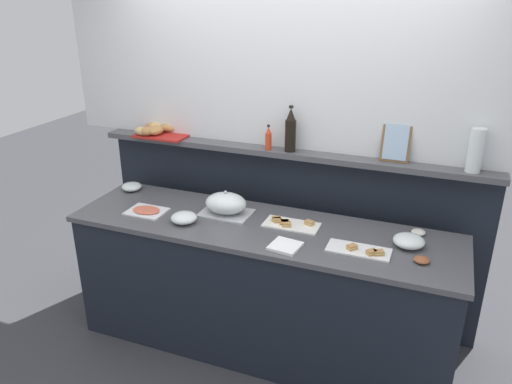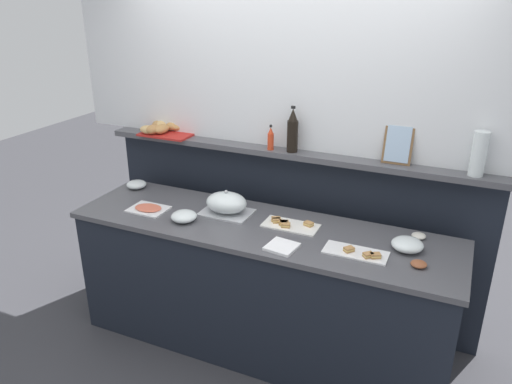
# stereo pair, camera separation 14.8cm
# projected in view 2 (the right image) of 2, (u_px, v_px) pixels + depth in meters

# --- Properties ---
(ground_plane) EXTENTS (12.00, 12.00, 0.00)m
(ground_plane) POSITION_uv_depth(u_px,v_px,m) (289.00, 299.00, 4.06)
(ground_plane) COLOR #38383D
(buffet_counter) EXTENTS (2.54, 0.70, 0.94)m
(buffet_counter) POSITION_uv_depth(u_px,v_px,m) (260.00, 287.00, 3.37)
(buffet_counter) COLOR black
(buffet_counter) RESTS_ON ground_plane
(back_ledge_unit) EXTENTS (2.84, 0.22, 1.32)m
(back_ledge_unit) POSITION_uv_depth(u_px,v_px,m) (288.00, 227.00, 3.73)
(back_ledge_unit) COLOR black
(back_ledge_unit) RESTS_ON ground_plane
(upper_wall_panel) EXTENTS (3.44, 0.08, 1.28)m
(upper_wall_panel) POSITION_uv_depth(u_px,v_px,m) (294.00, 53.00, 3.27)
(upper_wall_panel) COLOR silver
(upper_wall_panel) RESTS_ON back_ledge_unit
(sandwich_platter_rear) EXTENTS (0.37, 0.16, 0.04)m
(sandwich_platter_rear) POSITION_uv_depth(u_px,v_px,m) (358.00, 253.00, 2.86)
(sandwich_platter_rear) COLOR white
(sandwich_platter_rear) RESTS_ON buffet_counter
(sandwich_platter_side) EXTENTS (0.36, 0.17, 0.04)m
(sandwich_platter_side) POSITION_uv_depth(u_px,v_px,m) (289.00, 224.00, 3.19)
(sandwich_platter_side) COLOR white
(sandwich_platter_side) RESTS_ON buffet_counter
(cold_cuts_platter) EXTENTS (0.26, 0.20, 0.02)m
(cold_cuts_platter) POSITION_uv_depth(u_px,v_px,m) (148.00, 209.00, 3.43)
(cold_cuts_platter) COLOR white
(cold_cuts_platter) RESTS_ON buffet_counter
(serving_cloche) EXTENTS (0.34, 0.24, 0.17)m
(serving_cloche) POSITION_uv_depth(u_px,v_px,m) (226.00, 203.00, 3.35)
(serving_cloche) COLOR #B7BABF
(serving_cloche) RESTS_ON buffet_counter
(glass_bowl_large) EXTENTS (0.15, 0.15, 0.06)m
(glass_bowl_large) POSITION_uv_depth(u_px,v_px,m) (136.00, 185.00, 3.79)
(glass_bowl_large) COLOR silver
(glass_bowl_large) RESTS_ON buffet_counter
(glass_bowl_medium) EXTENTS (0.17, 0.17, 0.07)m
(glass_bowl_medium) POSITION_uv_depth(u_px,v_px,m) (184.00, 217.00, 3.26)
(glass_bowl_medium) COLOR silver
(glass_bowl_medium) RESTS_ON buffet_counter
(glass_bowl_small) EXTENTS (0.19, 0.19, 0.07)m
(glass_bowl_small) POSITION_uv_depth(u_px,v_px,m) (407.00, 245.00, 2.89)
(glass_bowl_small) COLOR silver
(glass_bowl_small) RESTS_ON buffet_counter
(condiment_bowl_dark) EXTENTS (0.09, 0.09, 0.03)m
(condiment_bowl_dark) POSITION_uv_depth(u_px,v_px,m) (419.00, 236.00, 3.04)
(condiment_bowl_dark) COLOR silver
(condiment_bowl_dark) RESTS_ON buffet_counter
(condiment_bowl_teal) EXTENTS (0.09, 0.09, 0.03)m
(condiment_bowl_teal) POSITION_uv_depth(u_px,v_px,m) (419.00, 264.00, 2.73)
(condiment_bowl_teal) COLOR brown
(condiment_bowl_teal) RESTS_ON buffet_counter
(napkin_stack) EXTENTS (0.19, 0.19, 0.02)m
(napkin_stack) POSITION_uv_depth(u_px,v_px,m) (282.00, 247.00, 2.92)
(napkin_stack) COLOR white
(napkin_stack) RESTS_ON buffet_counter
(hot_sauce_bottle) EXTENTS (0.04, 0.04, 0.18)m
(hot_sauce_bottle) POSITION_uv_depth(u_px,v_px,m) (271.00, 139.00, 3.42)
(hot_sauce_bottle) COLOR red
(hot_sauce_bottle) RESTS_ON back_ledge_unit
(wine_bottle_dark) EXTENTS (0.08, 0.08, 0.32)m
(wine_bottle_dark) POSITION_uv_depth(u_px,v_px,m) (293.00, 131.00, 3.35)
(wine_bottle_dark) COLOR black
(wine_bottle_dark) RESTS_ON back_ledge_unit
(bread_basket) EXTENTS (0.41, 0.29, 0.08)m
(bread_basket) POSITION_uv_depth(u_px,v_px,m) (162.00, 129.00, 3.81)
(bread_basket) COLOR #B2231E
(bread_basket) RESTS_ON back_ledge_unit
(framed_picture) EXTENTS (0.18, 0.07, 0.25)m
(framed_picture) POSITION_uv_depth(u_px,v_px,m) (398.00, 144.00, 3.14)
(framed_picture) COLOR brown
(framed_picture) RESTS_ON back_ledge_unit
(water_carafe) EXTENTS (0.09, 0.09, 0.27)m
(water_carafe) POSITION_uv_depth(u_px,v_px,m) (479.00, 154.00, 2.92)
(water_carafe) COLOR silver
(water_carafe) RESTS_ON back_ledge_unit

